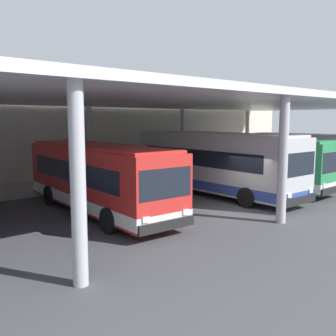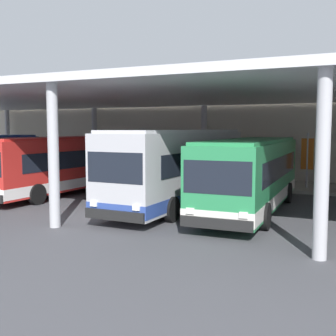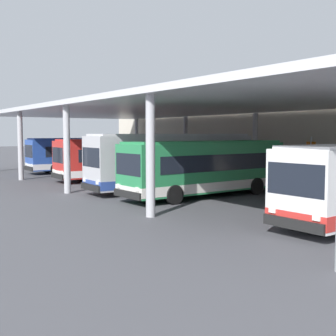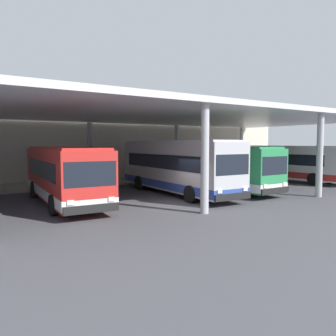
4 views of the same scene
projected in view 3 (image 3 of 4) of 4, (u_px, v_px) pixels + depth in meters
ground_plane at (105, 190)px, 28.04m from camera, size 200.00×200.00×0.00m
platform_kerb at (239, 178)px, 34.76m from camera, size 42.00×4.50×0.18m
station_building_facade at (268, 127)px, 36.30m from camera, size 48.00×1.60×8.26m
canopy_shelter at (175, 109)px, 30.77m from camera, size 40.00×17.00×5.55m
bus_nearest_bay at (85, 154)px, 41.14m from camera, size 2.99×10.62×3.17m
bus_second_bay at (123, 158)px, 34.24m from camera, size 3.07×10.64×3.17m
bus_middle_bay at (173, 161)px, 27.96m from camera, size 2.92×11.39×3.57m
bus_far_bay at (206, 168)px, 25.12m from camera, size 2.93×10.59×3.17m
bench_waiting at (277, 174)px, 31.63m from camera, size 1.80×0.45×0.92m
trash_bin at (243, 171)px, 34.48m from camera, size 0.52×0.52×0.98m
banner_sign at (311, 159)px, 28.18m from camera, size 0.70×0.12×3.20m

